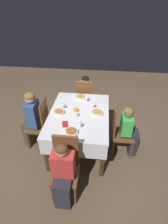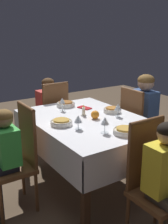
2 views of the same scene
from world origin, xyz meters
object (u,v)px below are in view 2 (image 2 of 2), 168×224
at_px(chair_north, 19,156).
at_px(bowl_north, 61,122).
at_px(chair_east, 53,117).
at_px(bowl_south, 112,110).
at_px(person_child_green, 0,159).
at_px(bowl_east, 66,104).
at_px(wine_glass_west, 105,121).
at_px(chair_south, 137,127).
at_px(candle_centerpiece, 84,112).
at_px(napkin_red_folded, 84,108).
at_px(bowl_west, 125,131).
at_px(dining_table, 87,127).
at_px(chair_west, 153,180).
at_px(orange_fruit, 95,115).
at_px(wine_glass_north, 78,119).
at_px(person_adult_denim, 147,115).
at_px(wine_glass_east, 62,101).
at_px(wine_glass_south, 118,107).
at_px(person_child_red, 47,111).

relative_size(chair_north, bowl_north, 4.84).
distance_m(chair_east, bowl_south, 0.97).
relative_size(person_child_green, bowl_east, 4.67).
bearing_deg(wine_glass_west, chair_south, -61.56).
distance_m(candle_centerpiece, napkin_red_folded, 0.28).
xyz_separation_m(bowl_west, wine_glass_west, (0.12, 0.13, 0.08)).
distance_m(person_child_green, candle_centerpiece, 0.95).
xyz_separation_m(bowl_south, napkin_red_folded, (0.30, 0.17, -0.02)).
xyz_separation_m(person_child_green, bowl_north, (-0.09, -0.58, 0.26)).
distance_m(dining_table, chair_west, 0.93).
relative_size(bowl_east, bowl_west, 0.99).
xyz_separation_m(chair_east, person_child_green, (-0.86, 0.96, 0.02)).
bearing_deg(orange_fruit, chair_south, -83.50).
xyz_separation_m(chair_west, orange_fruit, (0.87, -0.06, 0.29)).
distance_m(wine_glass_north, bowl_west, 0.43).
bearing_deg(candle_centerpiece, orange_fruit, -163.90).
relative_size(person_adult_denim, person_child_green, 1.16).
xyz_separation_m(chair_east, chair_west, (-1.84, 0.07, 0.00)).
relative_size(chair_west, napkin_red_folded, 5.85).
distance_m(chair_north, napkin_red_folded, 0.97).
bearing_deg(person_adult_denim, bowl_east, 59.57).
relative_size(wine_glass_east, wine_glass_north, 1.12).
bearing_deg(wine_glass_north, wine_glass_east, -15.61).
bearing_deg(chair_north, chair_east, 137.18).
height_order(person_child_green, wine_glass_south, person_child_green).
relative_size(person_child_green, bowl_west, 4.61).
bearing_deg(chair_south, bowl_south, 89.68).
bearing_deg(person_child_green, chair_south, 88.78).
distance_m(chair_west, candle_centerpiece, 1.06).
relative_size(person_adult_denim, bowl_south, 6.15).
distance_m(bowl_north, candle_centerpiece, 0.36).
distance_m(wine_glass_east, orange_fruit, 0.46).
relative_size(bowl_west, orange_fruit, 2.53).
bearing_deg(chair_east, person_adult_denim, 132.25).
xyz_separation_m(chair_north, wine_glass_north, (-0.27, -0.48, 0.34)).
xyz_separation_m(person_adult_denim, bowl_east, (0.49, 0.84, 0.15)).
xyz_separation_m(chair_south, wine_glass_north, (-0.24, 0.96, 0.34)).
distance_m(person_child_green, wine_glass_west, 0.99).
xyz_separation_m(person_child_red, bowl_north, (-1.11, 0.39, 0.24)).
height_order(wine_glass_south, bowl_east, wine_glass_south).
height_order(person_adult_denim, bowl_east, person_adult_denim).
relative_size(person_child_red, person_child_green, 1.04).
bearing_deg(bowl_east, person_adult_denim, -120.43).
distance_m(person_adult_denim, wine_glass_south, 0.64).
xyz_separation_m(chair_west, wine_glass_north, (0.71, 0.25, 0.34)).
distance_m(wine_glass_east, napkin_red_folded, 0.28).
height_order(bowl_south, wine_glass_south, wine_glass_south).
height_order(bowl_east, orange_fruit, orange_fruit).
xyz_separation_m(dining_table, chair_north, (0.06, 0.72, -0.15)).
height_order(chair_south, chair_north, same).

